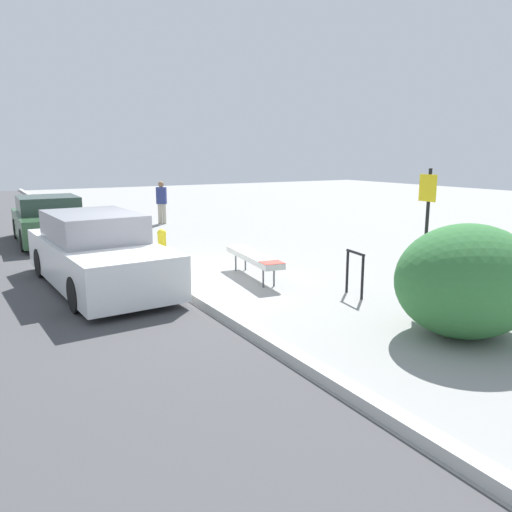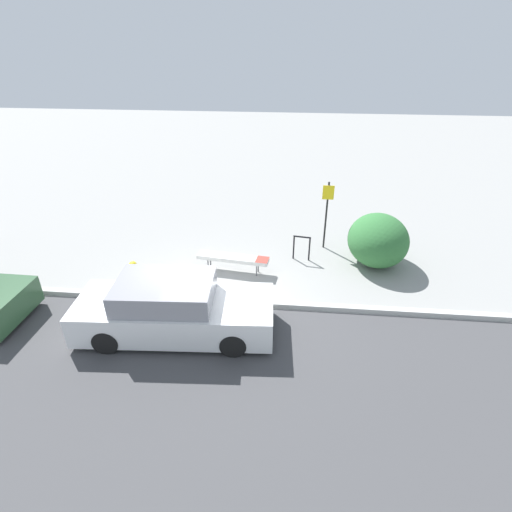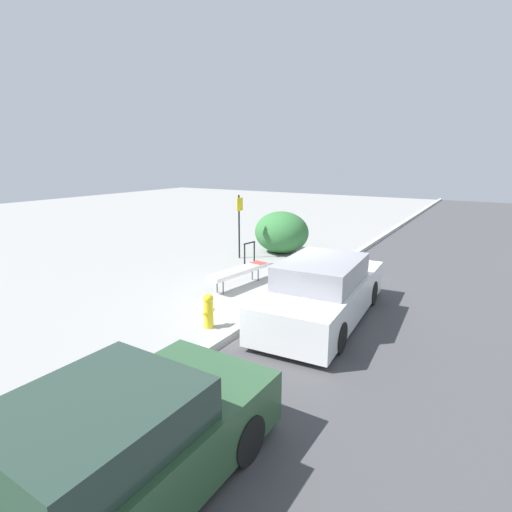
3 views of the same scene
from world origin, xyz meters
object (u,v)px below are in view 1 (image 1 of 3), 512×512
bench (254,257)px  sign_post (427,222)px  bike_rack (355,269)px  fire_hydrant (162,243)px  parked_car_near (97,253)px  pedestrian (162,201)px  parked_car_far (50,221)px

bench → sign_post: 3.49m
sign_post → bike_rack: bearing=-130.0°
sign_post → fire_hydrant: sign_post is taller
parked_car_near → bench: bearing=67.8°
pedestrian → parked_car_near: size_ratio=0.33×
sign_post → pedestrian: size_ratio=1.48×
fire_hydrant → pedestrian: 6.58m
bike_rack → fire_hydrant: bearing=-157.7°
sign_post → fire_hydrant: 6.29m
bike_rack → sign_post: sign_post is taller
bench → parked_car_near: size_ratio=0.47×
bench → bike_rack: bike_rack is taller
fire_hydrant → bike_rack: bearing=22.3°
sign_post → pedestrian: bearing=-176.8°
bike_rack → fire_hydrant: size_ratio=1.08×
bench → pedestrian: (-8.89, 1.19, 0.39)m
bike_rack → parked_car_far: (-8.89, -3.90, 0.12)m
pedestrian → parked_car_near: bearing=96.2°
sign_post → fire_hydrant: (-5.52, -2.85, -0.98)m
fire_hydrant → parked_car_far: size_ratio=0.19×
bike_rack → parked_car_near: 4.93m
bike_rack → parked_car_near: (-3.05, -3.87, 0.15)m
pedestrian → parked_car_far: bearing=60.1°
parked_car_far → parked_car_near: bearing=1.4°
bike_rack → parked_car_near: size_ratio=0.17×
bike_rack → pedestrian: size_ratio=0.53×
bike_rack → bench: bearing=-155.7°
fire_hydrant → pedestrian: (-6.18, 2.21, 0.43)m
bench → sign_post: size_ratio=0.96×
bike_rack → fire_hydrant: bike_rack is taller
bench → sign_post: (2.82, 1.83, 0.94)m
fire_hydrant → parked_car_far: parked_car_far is taller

